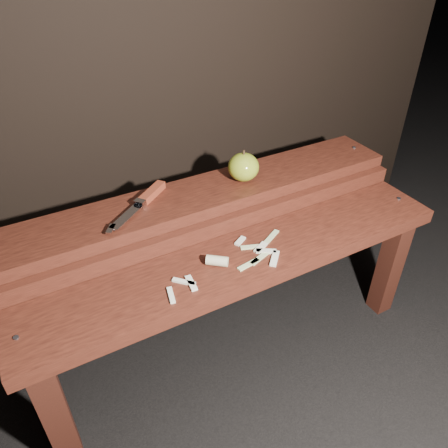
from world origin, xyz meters
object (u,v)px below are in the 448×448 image
apple (243,167)px  bench_rear_tier (207,216)px  knife (146,199)px  bench_front_tier (246,276)px

apple → bench_rear_tier: bearing=-178.0°
knife → apple: bearing=-4.5°
bench_front_tier → apple: 0.32m
bench_rear_tier → knife: bearing=170.7°
bench_rear_tier → apple: bearing=2.0°
bench_front_tier → knife: size_ratio=5.51×
apple → bench_front_tier: bearing=-118.5°
bench_rear_tier → knife: (-0.17, 0.03, 0.10)m
bench_front_tier → knife: bearing=123.7°
bench_rear_tier → bench_front_tier: bearing=-90.0°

